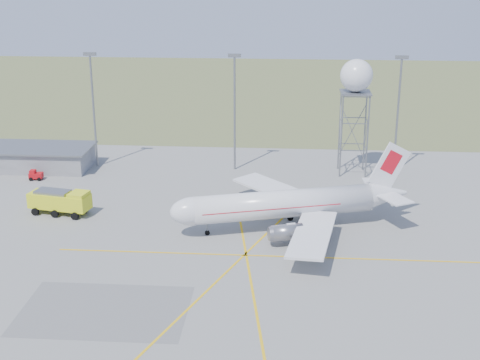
# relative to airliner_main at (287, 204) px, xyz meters

# --- Properties ---
(grass_strip) EXTENTS (400.00, 120.00, 0.03)m
(grass_strip) POSITION_rel_airliner_main_xyz_m (0.58, 100.69, -3.56)
(grass_strip) COLOR #5B6939
(grass_strip) RESTS_ON ground
(building_grey) EXTENTS (19.00, 10.00, 3.90)m
(building_grey) POSITION_rel_airliner_main_xyz_m (-44.42, 24.69, -1.61)
(building_grey) COLOR gray
(building_grey) RESTS_ON ground
(mast_a) EXTENTS (2.20, 0.50, 20.50)m
(mast_a) POSITION_rel_airliner_main_xyz_m (-34.42, 26.69, 8.49)
(mast_a) COLOR slate
(mast_a) RESTS_ON ground
(mast_b) EXTENTS (2.20, 0.50, 20.50)m
(mast_b) POSITION_rel_airliner_main_xyz_m (-9.42, 26.69, 8.49)
(mast_b) COLOR slate
(mast_b) RESTS_ON ground
(mast_c) EXTENTS (2.20, 0.50, 20.50)m
(mast_c) POSITION_rel_airliner_main_xyz_m (18.58, 26.69, 8.49)
(mast_c) COLOR slate
(mast_c) RESTS_ON ground
(airliner_main) EXTENTS (33.77, 31.99, 11.68)m
(airliner_main) POSITION_rel_airliner_main_xyz_m (0.00, 0.00, 0.00)
(airliner_main) COLOR silver
(airliner_main) RESTS_ON ground
(radar_tower) EXTENTS (5.51, 5.51, 19.93)m
(radar_tower) POSITION_rel_airliner_main_xyz_m (11.17, 25.93, 7.61)
(radar_tower) COLOR slate
(radar_tower) RESTS_ON ground
(fire_truck) EXTENTS (9.52, 5.07, 3.64)m
(fire_truck) POSITION_rel_airliner_main_xyz_m (-33.17, 3.11, -1.83)
(fire_truck) COLOR yellow
(fire_truck) RESTS_ON ground
(baggage_tug) EXTENTS (2.26, 1.85, 1.70)m
(baggage_tug) POSITION_rel_airliner_main_xyz_m (-42.77, 18.31, -2.94)
(baggage_tug) COLOR #B30C13
(baggage_tug) RESTS_ON ground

